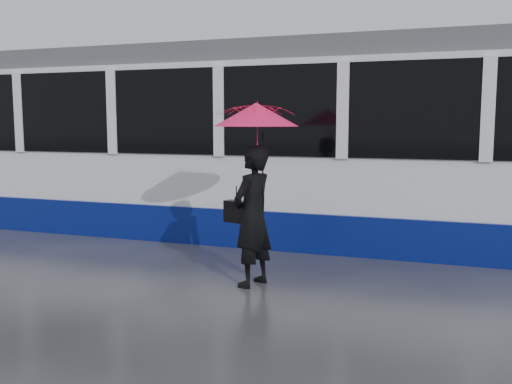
% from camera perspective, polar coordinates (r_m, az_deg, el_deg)
% --- Properties ---
extents(ground, '(90.00, 90.00, 0.00)m').
position_cam_1_polar(ground, '(8.05, -2.74, -7.59)').
color(ground, '#28282D').
rests_on(ground, ground).
extents(rails, '(34.00, 1.51, 0.02)m').
position_cam_1_polar(rails, '(10.34, 2.57, -4.26)').
color(rails, '#3F3D38').
rests_on(rails, ground).
extents(tram, '(26.00, 2.56, 3.35)m').
position_cam_1_polar(tram, '(10.21, 1.65, 4.81)').
color(tram, white).
rests_on(tram, ground).
extents(woman, '(0.58, 0.73, 1.75)m').
position_cam_1_polar(woman, '(7.02, -0.36, -2.43)').
color(woman, black).
rests_on(woman, ground).
extents(umbrella, '(1.28, 1.28, 1.18)m').
position_cam_1_polar(umbrella, '(6.91, 0.03, 6.10)').
color(umbrella, '#F7148C').
rests_on(umbrella, ground).
extents(handbag, '(0.34, 0.22, 0.45)m').
position_cam_1_polar(handbag, '(7.11, -1.97, -1.97)').
color(handbag, black).
rests_on(handbag, ground).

